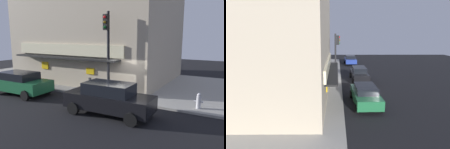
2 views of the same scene
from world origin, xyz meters
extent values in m
plane|color=black|center=(0.00, 0.00, 0.00)|extent=(52.69, 52.69, 0.00)
cube|color=gray|center=(0.00, 5.23, 0.06)|extent=(35.13, 10.46, 0.13)
cube|color=tan|center=(-5.26, 5.96, 4.58)|extent=(12.85, 9.33, 8.91)
cube|color=beige|center=(-5.26, 1.22, 2.93)|extent=(9.77, 0.16, 0.82)
cube|color=black|center=(-5.26, 0.87, 2.38)|extent=(9.26, 0.90, 0.12)
cube|color=yellow|center=(-7.53, 1.24, 1.59)|extent=(0.68, 0.08, 0.58)
cube|color=yellow|center=(-3.07, 1.24, 1.48)|extent=(0.66, 0.08, 0.44)
cylinder|color=black|center=(-1.21, 0.64, 2.79)|extent=(0.18, 0.18, 5.33)
cube|color=black|center=(-1.21, 0.39, 4.78)|extent=(0.32, 0.28, 0.95)
sphere|color=red|center=(-1.21, 0.24, 5.08)|extent=(0.18, 0.18, 0.18)
sphere|color=brown|center=(-1.21, 0.24, 4.78)|extent=(0.18, 0.18, 0.18)
sphere|color=#0F4C19|center=(-1.21, 0.24, 4.48)|extent=(0.18, 0.18, 0.18)
cylinder|color=#B2B2B7|center=(4.33, 0.75, 0.47)|extent=(0.24, 0.24, 0.69)
sphere|color=#B2B2B7|center=(4.33, 0.75, 0.88)|extent=(0.20, 0.20, 0.20)
cylinder|color=#B2B2B7|center=(4.16, 0.75, 0.51)|extent=(0.12, 0.10, 0.10)
cylinder|color=#B2B2B7|center=(4.51, 0.75, 0.51)|extent=(0.12, 0.10, 0.10)
cylinder|color=#2D2D2D|center=(-3.15, 1.55, 0.56)|extent=(0.57, 0.57, 0.86)
cube|color=#1E6038|center=(-6.89, -1.74, 0.68)|extent=(4.62, 2.01, 0.72)
cube|color=black|center=(-6.89, -1.74, 1.29)|extent=(2.51, 1.65, 0.49)
cylinder|color=black|center=(-5.32, -0.76, 0.32)|extent=(0.65, 0.24, 0.64)
cylinder|color=black|center=(-5.26, -2.63, 0.32)|extent=(0.65, 0.24, 0.64)
cylinder|color=black|center=(-8.51, -0.85, 0.32)|extent=(0.65, 0.24, 0.64)
cube|color=black|center=(0.44, -2.10, 0.70)|extent=(4.61, 1.84, 0.76)
cube|color=black|center=(0.44, -2.10, 1.37)|extent=(2.50, 1.51, 0.57)
cylinder|color=black|center=(2.02, -1.20, 0.32)|extent=(0.65, 0.24, 0.64)
cylinder|color=black|center=(2.06, -2.92, 0.32)|extent=(0.65, 0.24, 0.64)
cylinder|color=black|center=(-1.18, -1.28, 0.32)|extent=(0.65, 0.24, 0.64)
cylinder|color=black|center=(-1.13, -3.00, 0.32)|extent=(0.65, 0.24, 0.64)
camera|label=1|loc=(5.93, -11.36, 4.03)|focal=35.30mm
camera|label=2|loc=(-21.13, 0.50, 5.64)|focal=30.49mm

